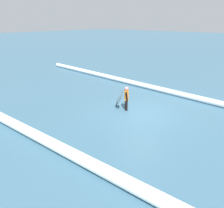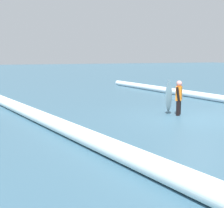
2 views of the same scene
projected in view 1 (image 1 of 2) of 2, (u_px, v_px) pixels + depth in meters
name	position (u px, v px, depth m)	size (l,w,h in m)	color
ground_plane	(141.00, 112.00, 11.77)	(170.46, 170.46, 0.00)	#365C71
surfer	(126.00, 97.00, 11.90)	(0.38, 0.47, 1.30)	black
surfboard	(119.00, 98.00, 11.91)	(1.35, 1.13, 1.40)	white
wave_crest_foreground	(150.00, 87.00, 15.59)	(0.35, 0.35, 23.92)	white
wave_crest_midground	(44.00, 140.00, 8.65)	(0.42, 0.42, 23.35)	white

